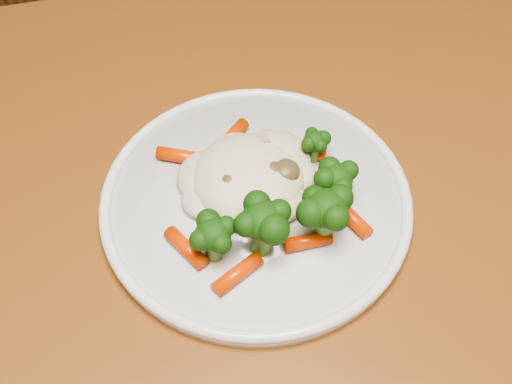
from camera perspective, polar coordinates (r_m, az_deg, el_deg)
dining_table at (r=0.63m, az=-1.61°, el=-9.57°), size 1.24×0.98×0.75m
plate at (r=0.54m, az=0.00°, el=-0.92°), size 0.26×0.26×0.01m
meal at (r=0.52m, az=0.90°, el=0.08°), size 0.17×0.17×0.05m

